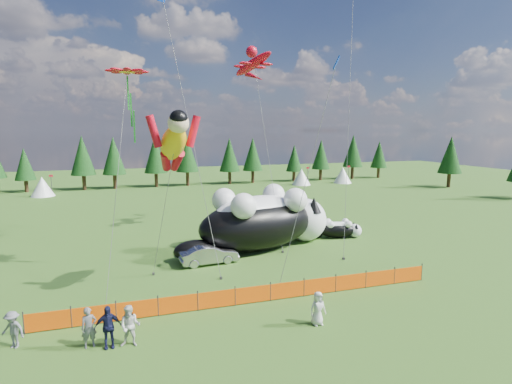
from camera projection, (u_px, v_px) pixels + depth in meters
The scene contains 17 objects.
ground at pixel (239, 283), 24.44m from camera, with size 160.00×160.00×0.00m, color #103509.
safety_fence at pixel (253, 294), 21.54m from camera, with size 22.06×0.06×1.10m.
tree_line at pixel (168, 163), 66.22m from camera, with size 90.00×4.00×8.00m, color black, non-canonical shape.
festival_tents at pixel (240, 179), 65.19m from camera, with size 50.00×3.20×2.80m, color white, non-canonical shape.
cat_large at pixel (265, 220), 31.45m from camera, with size 13.26×7.21×4.87m.
cat_small at pixel (340, 229), 34.80m from camera, with size 4.38×2.31×1.60m.
car at pixel (209, 254), 27.96m from camera, with size 1.43×4.09×1.35m, color #ABAAAF.
spectator_a at pixel (89, 328), 17.13m from camera, with size 0.65×0.43×1.78m, color slate.
spectator_b at pixel (130, 326), 17.19m from camera, with size 0.90×0.53×1.84m, color silver.
spectator_c at pixel (108, 327), 17.07m from camera, with size 1.11×0.57×1.89m, color #15183B.
spectator_d at pixel (13, 330), 17.08m from camera, with size 1.06×0.55×1.65m, color slate.
spectator_e at pixel (318, 308), 19.13m from camera, with size 0.80×0.52×1.65m, color silver.
superhero_kite at pixel (173, 143), 21.55m from camera, with size 4.17×5.87×10.86m.
gecko_kite at pixel (253, 64), 35.12m from camera, with size 5.81×10.97×17.04m.
flower_kite at pixel (127, 74), 23.76m from camera, with size 3.15×6.07×13.52m.
diamond_kite_a at pixel (164, 7), 27.76m from camera, with size 3.07×7.18×19.96m.
diamond_kite_c at pixel (334, 73), 22.34m from camera, with size 3.77×1.01×13.84m.
Camera 1 is at (-6.03, -22.53, 9.27)m, focal length 28.00 mm.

